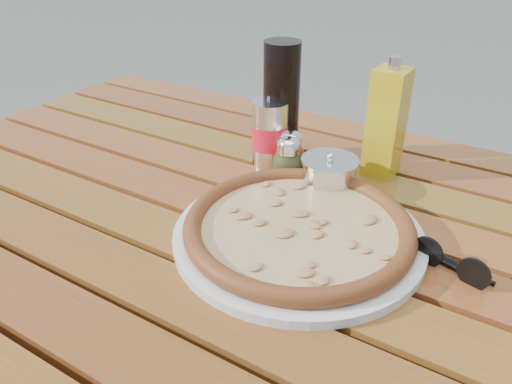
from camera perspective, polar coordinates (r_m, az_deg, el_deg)
The scene contains 10 objects.
table at distance 0.83m, azimuth -0.73°, elevation -6.97°, with size 1.40×0.90×0.75m.
plate at distance 0.72m, azimuth 4.84°, elevation -4.96°, with size 0.36×0.36×0.01m, color silver.
pizza at distance 0.72m, azimuth 4.89°, elevation -3.93°, with size 0.42×0.42×0.03m.
pepper_shaker at distance 0.89m, azimuth 3.91°, elevation 4.41°, with size 0.06×0.06×0.08m.
oregano_shaker at distance 0.86m, azimuth 3.66°, elevation 3.65°, with size 0.07×0.07×0.08m.
dark_bottle at distance 0.92m, azimuth 2.89°, elevation 10.16°, with size 0.07×0.07×0.22m, color black.
soda_can at distance 0.92m, azimuth 1.61°, elevation 6.68°, with size 0.08×0.08×0.12m.
olive_oil_cruet at distance 0.89m, azimuth 14.66°, elevation 7.66°, with size 0.06×0.06×0.21m.
parmesan_tin at distance 0.84m, azimuth 8.34°, elevation 1.95°, with size 0.12×0.12×0.07m.
sunglasses at distance 0.70m, azimuth 21.35°, elevation -7.55°, with size 0.11×0.04×0.04m.
Camera 1 is at (0.36, -0.56, 1.17)m, focal length 35.00 mm.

